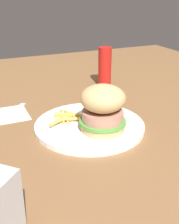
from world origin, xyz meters
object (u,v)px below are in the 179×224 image
plate (89,126)px  napkin (7,115)px  sandwich (103,108)px  ketchup_bottle (105,67)px  fries_pile (70,117)px  fork (6,114)px

plate → napkin: 0.23m
sandwich → ketchup_bottle: (0.31, -0.16, 0.00)m
napkin → ketchup_bottle: 0.37m
sandwich → napkin: (0.20, 0.19, -0.06)m
plate → fries_pile: bearing=41.9°
napkin → ketchup_bottle: size_ratio=0.83×
fork → ketchup_bottle: size_ratio=1.04×
fries_pile → ketchup_bottle: size_ratio=0.83×
napkin → fork: size_ratio=0.80×
napkin → fork: 0.00m
plate → fries_pile: size_ratio=2.41×
plate → sandwich: size_ratio=2.45×
plate → fork: size_ratio=1.94×
plate → fries_pile: (0.04, 0.04, 0.01)m
ketchup_bottle → napkin: bearing=108.3°
plate → fork: plate is taller
fork → ketchup_bottle: (0.12, -0.35, 0.06)m
fries_pile → napkin: fries_pile is taller
sandwich → napkin: 0.28m
fork → ketchup_bottle: bearing=-71.6°
napkin → ketchup_bottle: bearing=-71.7°
plate → sandwich: bearing=-159.2°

